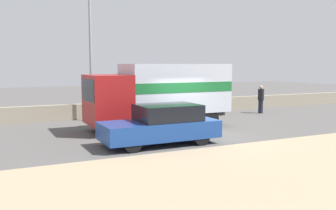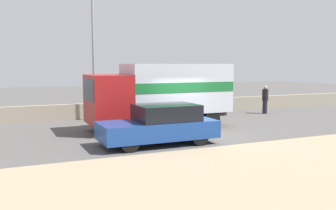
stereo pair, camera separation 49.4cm
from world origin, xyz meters
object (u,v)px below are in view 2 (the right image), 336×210
at_px(car_hatchback, 160,125).
at_px(street_lamp, 93,40).
at_px(box_truck, 162,92).
at_px(pedestrian, 265,99).

bearing_deg(car_hatchback, street_lamp, -83.01).
bearing_deg(box_truck, pedestrian, -163.46).
xyz_separation_m(box_truck, pedestrian, (8.02, 2.38, -0.85)).
relative_size(street_lamp, box_truck, 1.13).
relative_size(car_hatchback, pedestrian, 2.57).
relative_size(box_truck, pedestrian, 3.88).
distance_m(street_lamp, pedestrian, 11.07).
height_order(street_lamp, car_hatchback, street_lamp).
height_order(car_hatchback, pedestrian, pedestrian).
bearing_deg(street_lamp, car_hatchback, -83.01).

